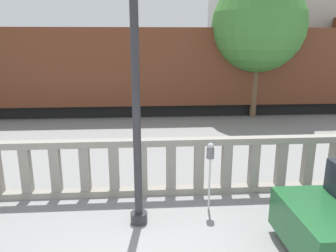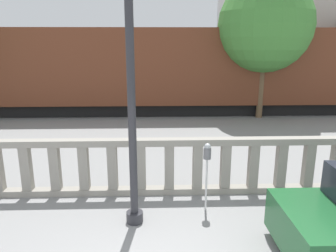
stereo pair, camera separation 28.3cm
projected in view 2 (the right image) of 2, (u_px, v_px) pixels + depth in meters
balustrade at (155, 167)px, 7.11m from camera, size 17.30×0.24×1.26m
lamppost at (131, 71)px, 5.43m from camera, size 0.31×0.31×5.45m
parking_meter at (207, 159)px, 6.28m from camera, size 0.15×0.15×1.40m
train_near at (190, 69)px, 15.34m from camera, size 22.02×3.14×4.42m
train_far at (186, 59)px, 28.76m from camera, size 20.57×3.17×3.93m
tree_right at (265, 25)px, 13.52m from camera, size 3.91×3.91×5.88m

